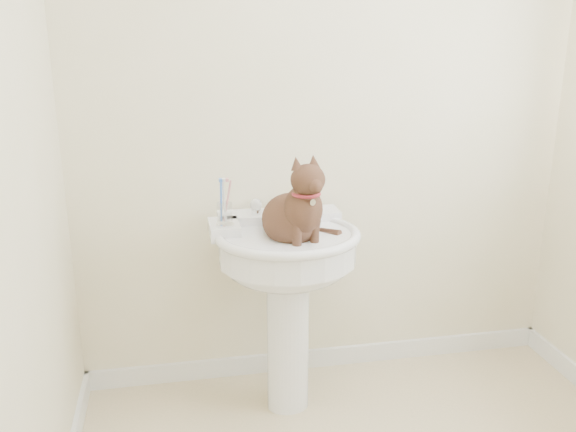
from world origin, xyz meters
TOP-DOWN VIEW (x-y plane):
  - wall_back at (0.00, 1.10)m, footprint 2.20×0.00m
  - baseboard_back at (0.00, 1.09)m, footprint 2.20×0.02m
  - pedestal_sink at (-0.23, 0.81)m, footprint 0.59×0.58m
  - faucet at (-0.23, 0.95)m, footprint 0.28×0.12m
  - soap_bar at (-0.17, 1.04)m, footprint 0.10×0.08m
  - toothbrush_cup at (-0.48, 0.84)m, footprint 0.07×0.07m
  - cat at (-0.21, 0.76)m, footprint 0.25×0.32m

SIDE VIEW (x-z plane):
  - baseboard_back at x=0.00m, z-range 0.00..0.09m
  - pedestal_sink at x=-0.23m, z-range 0.23..1.05m
  - soap_bar at x=-0.17m, z-range 0.82..0.85m
  - faucet at x=-0.23m, z-range 0.79..0.93m
  - toothbrush_cup at x=-0.48m, z-range 0.77..0.96m
  - cat at x=-0.21m, z-range 0.64..1.11m
  - wall_back at x=0.00m, z-range 0.00..2.50m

